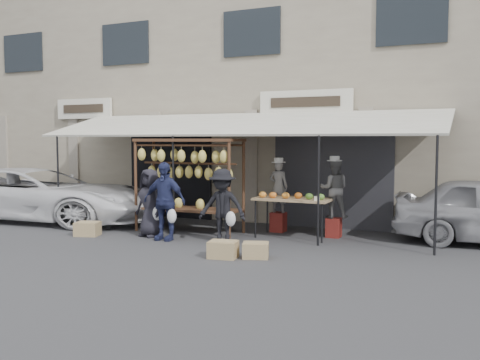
% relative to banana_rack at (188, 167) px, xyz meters
% --- Properties ---
extents(ground_plane, '(90.00, 90.00, 0.00)m').
position_rel_banana_rack_xyz_m(ground_plane, '(0.79, -1.46, -1.57)').
color(ground_plane, '#2D2D30').
extents(shophouse, '(24.00, 6.15, 7.30)m').
position_rel_banana_rack_xyz_m(shophouse, '(0.79, 5.03, 2.08)').
color(shophouse, '#A09780').
rests_on(shophouse, ground_plane).
extents(awning, '(10.00, 2.35, 2.92)m').
position_rel_banana_rack_xyz_m(awning, '(0.80, 0.82, 1.00)').
color(awning, silver).
rests_on(awning, ground_plane).
extents(banana_rack, '(2.60, 0.90, 2.24)m').
position_rel_banana_rack_xyz_m(banana_rack, '(0.00, 0.00, 0.00)').
color(banana_rack, '#4E321F').
rests_on(banana_rack, ground_plane).
extents(produce_table, '(1.70, 0.90, 1.04)m').
position_rel_banana_rack_xyz_m(produce_table, '(2.52, 0.33, -0.70)').
color(produce_table, tan).
rests_on(produce_table, ground_plane).
extents(vendor_left, '(0.47, 0.32, 1.24)m').
position_rel_banana_rack_xyz_m(vendor_left, '(1.95, 0.93, -0.48)').
color(vendor_left, gray).
rests_on(vendor_left, stool_left).
extents(vendor_right, '(0.75, 0.65, 1.33)m').
position_rel_banana_rack_xyz_m(vendor_right, '(3.35, 0.77, -0.46)').
color(vendor_right, slate).
rests_on(vendor_right, stool_right).
extents(customer_left, '(0.87, 0.70, 1.55)m').
position_rel_banana_rack_xyz_m(customer_left, '(-0.50, -0.86, -0.79)').
color(customer_left, black).
rests_on(customer_left, ground_plane).
extents(customer_mid, '(1.02, 0.45, 1.73)m').
position_rel_banana_rack_xyz_m(customer_mid, '(0.02, -1.08, -0.71)').
color(customer_mid, navy).
rests_on(customer_mid, ground_plane).
extents(customer_right, '(1.09, 0.71, 1.60)m').
position_rel_banana_rack_xyz_m(customer_right, '(1.37, -0.94, -0.77)').
color(customer_right, black).
rests_on(customer_right, ground_plane).
extents(stool_left, '(0.34, 0.34, 0.47)m').
position_rel_banana_rack_xyz_m(stool_left, '(1.95, 0.93, -1.33)').
color(stool_left, maroon).
rests_on(stool_left, ground_plane).
extents(stool_right, '(0.34, 0.34, 0.44)m').
position_rel_banana_rack_xyz_m(stool_right, '(3.35, 0.77, -1.35)').
color(stool_right, maroon).
rests_on(stool_right, ground_plane).
extents(crate_near_a, '(0.58, 0.48, 0.31)m').
position_rel_banana_rack_xyz_m(crate_near_a, '(1.99, -2.17, -1.41)').
color(crate_near_a, tan).
rests_on(crate_near_a, ground_plane).
extents(crate_near_b, '(0.57, 0.50, 0.29)m').
position_rel_banana_rack_xyz_m(crate_near_b, '(2.55, -1.93, -1.42)').
color(crate_near_b, tan).
rests_on(crate_near_b, ground_plane).
extents(crate_far, '(0.62, 0.54, 0.32)m').
position_rel_banana_rack_xyz_m(crate_far, '(-1.88, -1.38, -1.41)').
color(crate_far, tan).
rests_on(crate_far, ground_plane).
extents(van, '(5.29, 2.74, 2.14)m').
position_rel_banana_rack_xyz_m(van, '(-4.86, -0.04, -0.50)').
color(van, white).
rests_on(van, ground_plane).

